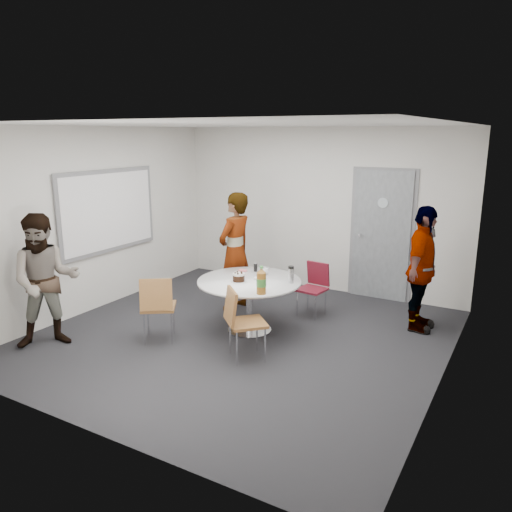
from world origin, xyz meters
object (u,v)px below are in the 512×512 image
Objects in this scene: door at (382,236)px; person_right at (422,269)px; whiteboard at (109,211)px; chair_near_left at (158,303)px; table at (251,287)px; chair_near_right at (240,317)px; person_left at (46,281)px; person_main at (235,252)px; chair_far at (315,284)px.

door is 1.38m from person_right.
whiteboard is 2.18× the size of chair_near_left.
table is at bearing 0.10° from whiteboard.
table reaches higher than chair_near_right.
table is at bearing -9.40° from person_left.
person_main is 1.06× the size of person_left.
chair_far is at bearing 129.33° from chair_near_right.
person_left is at bearing -128.20° from door.
chair_near_right is 0.49× the size of person_main.
person_right reaches higher than person_left.
person_main is (-1.75, -1.58, -0.14)m from door.
person_main is at bearing 133.90° from table.
chair_near_left is 2.33m from chair_far.
whiteboard reaches higher than chair_far.
person_left is (-1.30, -2.30, -0.05)m from person_main.
person_right is (1.45, 0.16, 0.38)m from chair_far.
whiteboard reaches higher than person_left.
chair_near_left is at bearing -15.72° from person_left.
chair_near_left is 1.13× the size of chair_far.
chair_near_right is at bearing 141.38° from person_right.
table is (-1.07, -2.28, -0.40)m from door.
door is 2.44× the size of chair_near_right.
person_right is (1.92, 1.21, 0.22)m from table.
whiteboard is 2.03m from person_main.
door is 1.48m from chair_far.
door is at bearing 3.49° from person_left.
chair_far is at bearing 21.74° from chair_near_left.
chair_far is at bearing -1.04° from person_left.
door is 1.25× the size of person_right.
person_right reaches higher than chair_near_right.
person_right is at bearing -51.47° from door.
person_main is 1.04× the size of person_right.
person_left is at bearing 53.97° from chair_far.
whiteboard is at bearing 26.32° from chair_far.
chair_near_right is (-0.76, -3.06, -0.50)m from door.
person_right is at bearing 3.03° from chair_near_left.
whiteboard is 4.61m from person_right.
door is 2.36m from person_main.
chair_near_right is at bearing -103.95° from door.
chair_near_right is at bearing -68.26° from table.
whiteboard is 2.07m from chair_near_left.
whiteboard is at bearing 59.46° from person_left.
table is at bearing 50.01° from person_main.
table is 1.57× the size of chair_near_right.
chair_near_left is 0.49× the size of person_main.
whiteboard is 3.05m from chair_near_right.
chair_near_right is at bearing 91.84° from chair_far.
person_left is (-2.29, -0.82, 0.31)m from chair_near_right.
whiteboard reaches higher than chair_near_right.
person_main is at bearing 101.43° from person_right.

